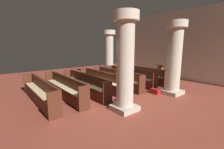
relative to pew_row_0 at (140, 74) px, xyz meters
name	(u,v)px	position (x,y,z in m)	size (l,w,h in m)	color
ground_plane	(109,96)	(1.16, -3.42, -0.49)	(19.20, 19.20, 0.00)	brown
back_wall	(181,46)	(1.16, 2.66, 1.76)	(10.00, 0.16, 4.50)	beige
pew_row_0	(140,74)	(0.00, 0.00, 0.00)	(3.79, 0.46, 0.90)	#562819
pew_row_1	(129,76)	(0.00, -1.01, 0.00)	(3.79, 0.46, 0.90)	#562819
pew_row_2	(116,78)	(0.00, -2.01, 0.00)	(3.79, 0.47, 0.90)	#562819
pew_row_3	(102,80)	(0.00, -3.02, 0.00)	(3.79, 0.46, 0.90)	#562819
pew_row_4	(84,83)	(0.00, -4.03, 0.00)	(3.79, 0.46, 0.90)	#562819
pew_row_5	(64,86)	(0.00, -5.03, 0.00)	(3.79, 0.47, 0.90)	#562819
pew_row_6	(39,91)	(0.00, -6.04, 0.00)	(3.79, 0.46, 0.90)	#562819
pillar_aisle_side	(174,57)	(2.70, -0.84, 1.25)	(0.92, 0.92, 3.33)	#B6AD9A
pillar_far_side	(109,53)	(-2.65, -0.48, 1.25)	(0.92, 0.92, 3.33)	#B6AD9A
pillar_aisle_rear	(125,61)	(2.70, -3.92, 1.25)	(0.85, 0.85, 3.33)	#B6AD9A
lectern	(160,74)	(0.86, 0.91, -0.03)	(0.48, 0.45, 1.08)	brown
hymn_book	(116,74)	(0.96, -2.83, 0.43)	(0.14, 0.21, 0.03)	maroon
kneeler_box_navy	(122,99)	(2.09, -3.46, -0.35)	(0.32, 0.28, 0.26)	navy
kneeler_box_red	(155,91)	(2.21, -1.45, -0.37)	(0.42, 0.28, 0.22)	maroon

